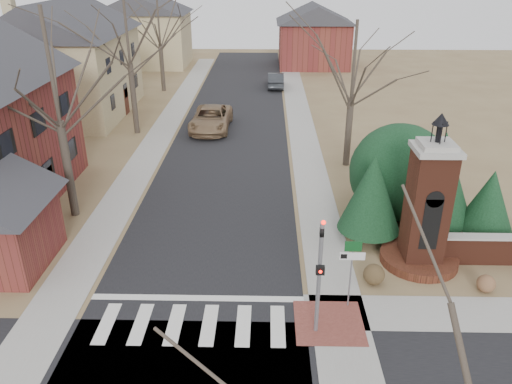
{
  "coord_description": "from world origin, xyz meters",
  "views": [
    {
      "loc": [
        2.54,
        -12.97,
        11.59
      ],
      "look_at": [
        2.12,
        6.0,
        2.73
      ],
      "focal_mm": 35.0,
      "sensor_mm": 36.0,
      "label": 1
    }
  ],
  "objects_px": {
    "brick_gate_monument": "(425,217)",
    "traffic_signal_pole": "(320,268)",
    "sign_post": "(352,261)",
    "pickup_truck": "(211,119)",
    "distant_car": "(276,80)"
  },
  "relations": [
    {
      "from": "traffic_signal_pole",
      "to": "pickup_truck",
      "type": "xyz_separation_m",
      "value": [
        -5.9,
        22.3,
        -1.75
      ]
    },
    {
      "from": "pickup_truck",
      "to": "distant_car",
      "type": "bearing_deg",
      "value": 71.73
    },
    {
      "from": "brick_gate_monument",
      "to": "traffic_signal_pole",
      "type": "bearing_deg",
      "value": -136.76
    },
    {
      "from": "traffic_signal_pole",
      "to": "distant_car",
      "type": "bearing_deg",
      "value": 91.43
    },
    {
      "from": "pickup_truck",
      "to": "sign_post",
      "type": "bearing_deg",
      "value": -69.22
    },
    {
      "from": "brick_gate_monument",
      "to": "pickup_truck",
      "type": "xyz_separation_m",
      "value": [
        -10.6,
        17.88,
        -1.33
      ]
    },
    {
      "from": "distant_car",
      "to": "sign_post",
      "type": "bearing_deg",
      "value": 93.61
    },
    {
      "from": "sign_post",
      "to": "traffic_signal_pole",
      "type": "bearing_deg",
      "value": -132.43
    },
    {
      "from": "sign_post",
      "to": "pickup_truck",
      "type": "relative_size",
      "value": 0.46
    },
    {
      "from": "distant_car",
      "to": "brick_gate_monument",
      "type": "bearing_deg",
      "value": 100.04
    },
    {
      "from": "brick_gate_monument",
      "to": "pickup_truck",
      "type": "relative_size",
      "value": 1.08
    },
    {
      "from": "pickup_truck",
      "to": "distant_car",
      "type": "xyz_separation_m",
      "value": [
        5.0,
        13.7,
        -0.1
      ]
    },
    {
      "from": "traffic_signal_pole",
      "to": "sign_post",
      "type": "distance_m",
      "value": 2.02
    },
    {
      "from": "distant_car",
      "to": "traffic_signal_pole",
      "type": "bearing_deg",
      "value": 91.42
    },
    {
      "from": "traffic_signal_pole",
      "to": "sign_post",
      "type": "height_order",
      "value": "traffic_signal_pole"
    }
  ]
}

